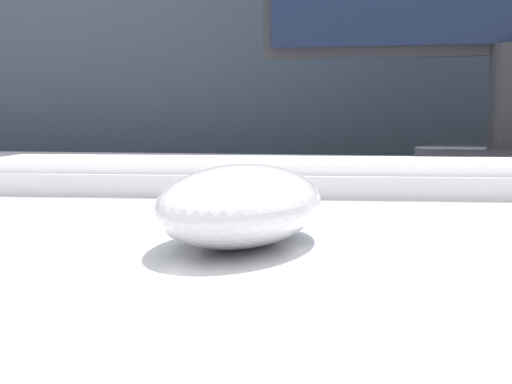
{
  "coord_description": "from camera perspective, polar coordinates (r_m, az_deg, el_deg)",
  "views": [
    {
      "loc": [
        0.1,
        -0.46,
        0.84
      ],
      "look_at": [
        0.04,
        -0.11,
        0.8
      ],
      "focal_mm": 50.0,
      "sensor_mm": 36.0,
      "label": 1
    }
  ],
  "objects": [
    {
      "name": "partition_panel",
      "position": [
        1.19,
        5.65,
        -2.31
      ],
      "size": [
        5.0,
        0.03,
        1.32
      ],
      "color": "#333D4C",
      "rests_on": "ground_plane"
    },
    {
      "name": "keyboard",
      "position": [
        0.55,
        -0.44,
        1.34
      ],
      "size": [
        0.45,
        0.15,
        0.02
      ],
      "rotation": [
        0.0,
        0.0,
        0.09
      ],
      "color": "silver",
      "rests_on": "desk"
    },
    {
      "name": "computer_mouse_near",
      "position": [
        0.32,
        -1.15,
        -0.99
      ],
      "size": [
        0.08,
        0.12,
        0.04
      ],
      "rotation": [
        0.0,
        0.0,
        -0.11
      ],
      "color": "silver",
      "rests_on": "desk"
    }
  ]
}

